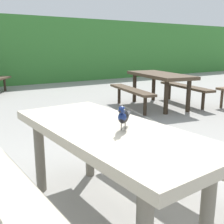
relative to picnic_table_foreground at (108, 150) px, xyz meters
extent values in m
cube|color=#B2A893|center=(0.00, 0.00, 0.15)|extent=(0.87, 1.84, 0.07)
cylinder|color=slate|center=(0.31, -0.68, -0.22)|extent=(0.09, 0.09, 0.67)
cylinder|color=slate|center=(-0.31, 0.68, -0.22)|extent=(0.09, 0.09, 0.67)
cylinder|color=slate|center=(0.22, 0.72, -0.22)|extent=(0.09, 0.09, 0.67)
cube|color=#B2A893|center=(-0.70, -0.04, -0.14)|extent=(0.39, 1.72, 0.05)
cube|color=#B2A893|center=(0.70, 0.04, -0.14)|extent=(0.39, 1.72, 0.05)
cylinder|color=slate|center=(0.66, 0.68, -0.36)|extent=(0.07, 0.07, 0.39)
ellipsoid|color=black|center=(0.05, -0.13, 0.28)|extent=(0.16, 0.15, 0.09)
ellipsoid|color=navy|center=(0.02, -0.16, 0.29)|extent=(0.09, 0.09, 0.06)
sphere|color=navy|center=(0.01, -0.17, 0.34)|extent=(0.05, 0.05, 0.05)
sphere|color=#EAE08C|center=(0.01, -0.19, 0.35)|extent=(0.01, 0.01, 0.01)
sphere|color=#EAE08C|center=(-0.01, -0.16, 0.35)|extent=(0.01, 0.01, 0.01)
cone|color=black|center=(-0.02, -0.20, 0.34)|extent=(0.03, 0.03, 0.02)
cube|color=black|center=(0.14, -0.05, 0.27)|extent=(0.10, 0.09, 0.04)
cylinder|color=#47423D|center=(0.06, -0.15, 0.21)|extent=(0.01, 0.01, 0.05)
cylinder|color=#47423D|center=(0.04, -0.12, 0.21)|extent=(0.01, 0.01, 0.05)
cylinder|color=#2E241A|center=(0.68, 7.12, -0.36)|extent=(0.07, 0.07, 0.39)
cube|color=#473828|center=(3.14, 2.93, 0.15)|extent=(1.08, 1.91, 0.07)
cylinder|color=#2E241A|center=(3.53, 3.57, -0.22)|extent=(0.09, 0.09, 0.67)
cylinder|color=#2E241A|center=(3.01, 3.67, -0.22)|extent=(0.09, 0.09, 0.67)
cylinder|color=#2E241A|center=(3.28, 2.19, -0.22)|extent=(0.09, 0.09, 0.67)
cylinder|color=#2E241A|center=(2.75, 2.29, -0.22)|extent=(0.09, 0.09, 0.67)
cube|color=#473828|center=(3.83, 2.80, -0.14)|extent=(0.59, 1.73, 0.05)
cylinder|color=#2E241A|center=(3.95, 3.43, -0.36)|extent=(0.07, 0.07, 0.39)
cylinder|color=#2E241A|center=(3.71, 2.17, -0.36)|extent=(0.07, 0.07, 0.39)
cube|color=#473828|center=(2.46, 3.06, -0.14)|extent=(0.59, 1.73, 0.05)
cylinder|color=#2E241A|center=(2.57, 3.69, -0.36)|extent=(0.07, 0.07, 0.39)
cylinder|color=#2E241A|center=(2.34, 2.43, -0.36)|extent=(0.07, 0.07, 0.39)
cylinder|color=#3D2F21|center=(4.21, 2.07, -0.36)|extent=(0.06, 0.06, 0.39)
camera|label=1|loc=(-1.01, -1.65, 0.75)|focal=44.04mm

